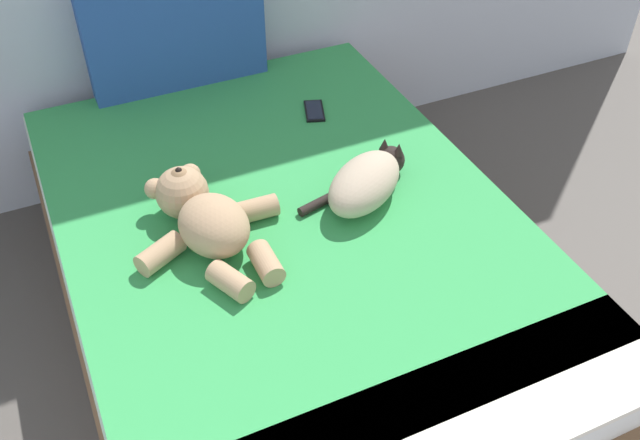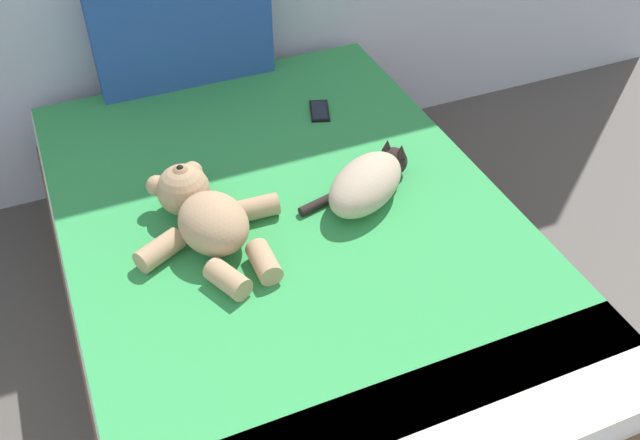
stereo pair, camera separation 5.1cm
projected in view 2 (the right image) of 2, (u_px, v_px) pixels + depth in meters
The scene contains 5 objects.
bed at pixel (291, 272), 2.49m from camera, with size 1.48×2.07×0.52m.
patterned_cushion at pixel (183, 30), 2.81m from camera, with size 0.71×0.11×0.46m.
cat at pixel (368, 182), 2.34m from camera, with size 0.44×0.35×0.15m.
teddy_bear at pixel (205, 215), 2.20m from camera, with size 0.49×0.57×0.18m.
cell_phone at pixel (319, 111), 2.78m from camera, with size 0.12×0.16×0.01m.
Camera 2 is at (1.17, 1.68, 2.04)m, focal length 39.84 mm.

